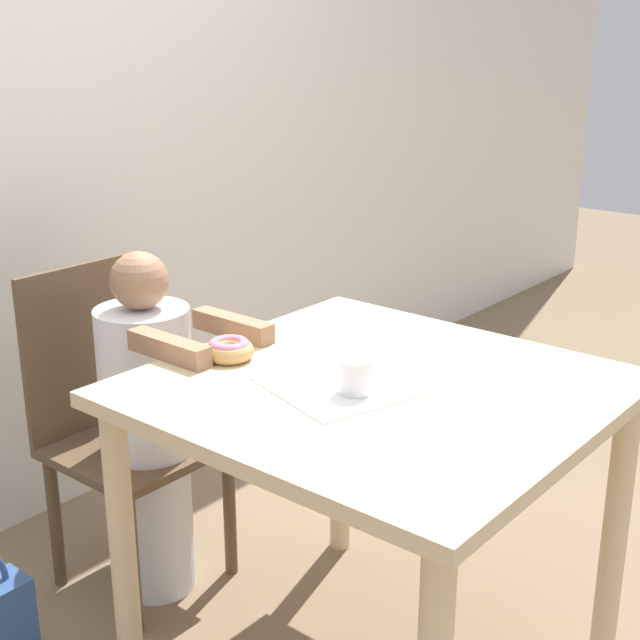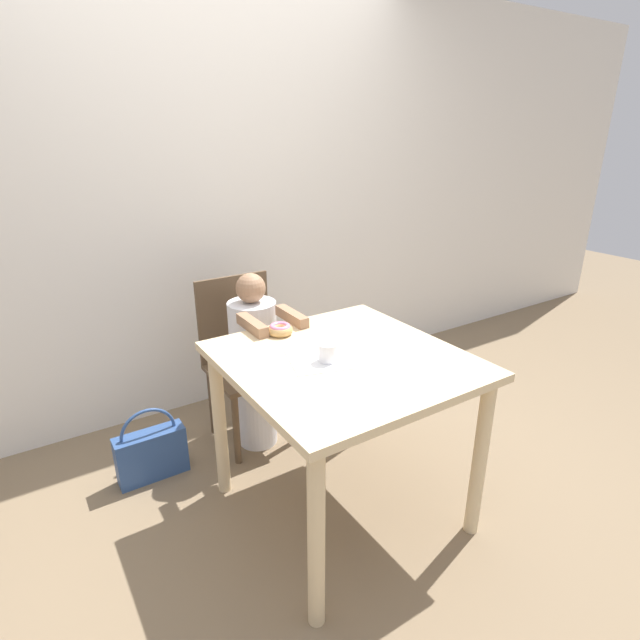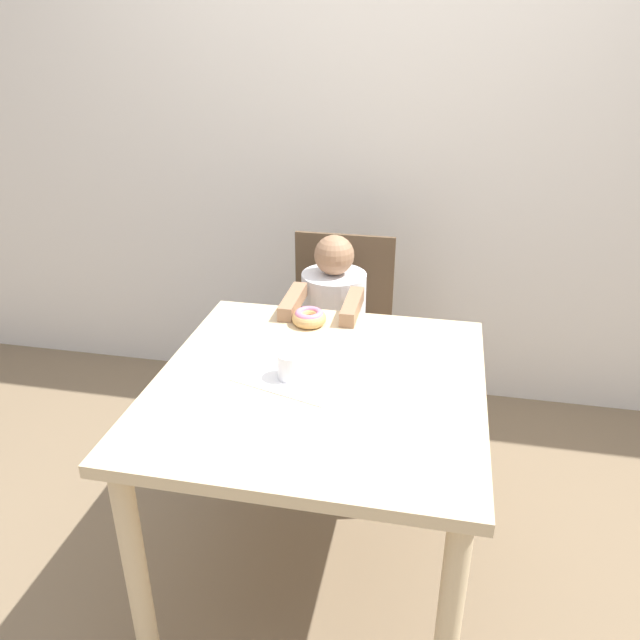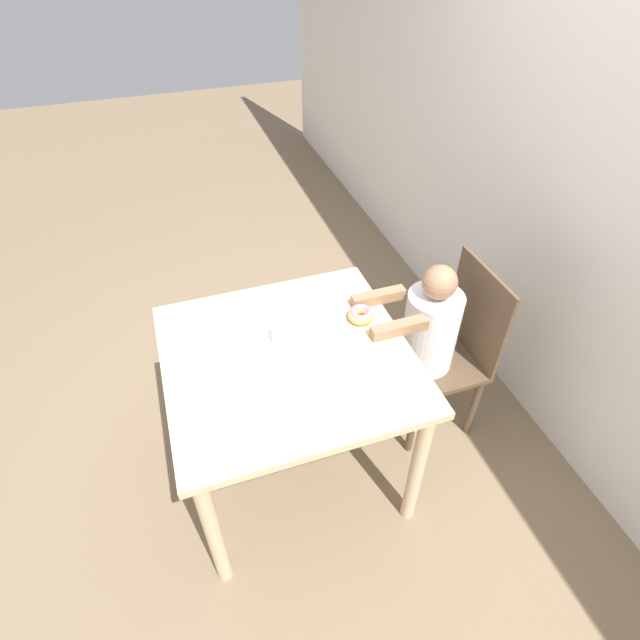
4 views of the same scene
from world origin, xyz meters
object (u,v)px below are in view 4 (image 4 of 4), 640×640
at_px(child_figure, 425,352).
at_px(handbag, 374,327).
at_px(chair, 447,350).
at_px(cup, 280,335).
at_px(donut, 361,314).

distance_m(child_figure, handbag, 0.67).
height_order(chair, cup, chair).
relative_size(handbag, cup, 5.01).
bearing_deg(donut, handbag, 147.90).
distance_m(donut, handbag, 0.93).
height_order(child_figure, donut, child_figure).
bearing_deg(chair, cup, -89.80).
bearing_deg(handbag, child_figure, -1.51).
distance_m(child_figure, cup, 0.76).
relative_size(chair, cup, 11.69).
relative_size(chair, donut, 7.86).
distance_m(chair, handbag, 0.67).
relative_size(chair, handbag, 2.33).
bearing_deg(handbag, cup, -50.48).
xyz_separation_m(chair, child_figure, (0.00, -0.13, 0.03)).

